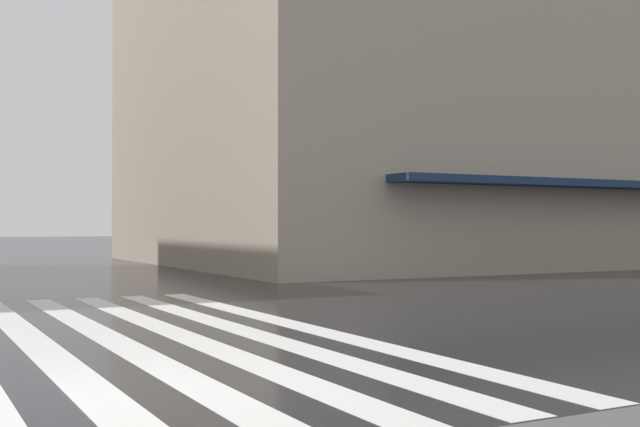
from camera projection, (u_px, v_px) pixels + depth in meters
The scene contains 3 objects.
ground_plane at pixel (104, 398), 7.42m from camera, with size 220.00×220.00×0.00m, color black.
zebra_crossing at pixel (108, 338), 11.41m from camera, with size 13.00×6.50×0.01m.
haussmann_block_corner at pixel (424, 53), 36.20m from camera, with size 20.55×23.53×19.20m.
Camera 1 is at (-7.52, 1.71, 1.61)m, focal length 44.89 mm.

